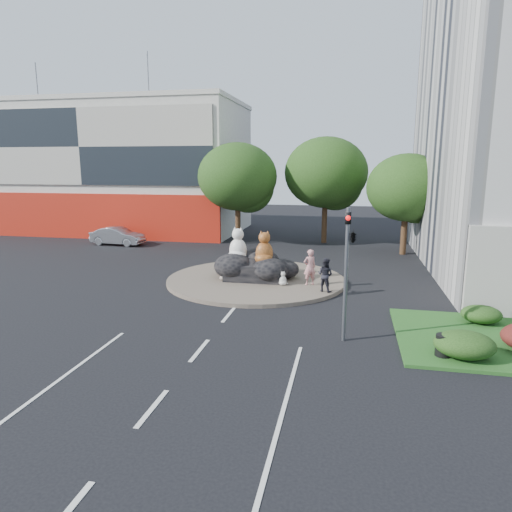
{
  "coord_description": "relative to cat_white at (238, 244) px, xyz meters",
  "views": [
    {
      "loc": [
        5.04,
        -14.52,
        6.5
      ],
      "look_at": [
        0.53,
        7.41,
        2.0
      ],
      "focal_mm": 32.0,
      "sensor_mm": 36.0,
      "label": 1
    }
  ],
  "objects": [
    {
      "name": "shophouse_block",
      "position": [
        -16.92,
        17.73,
        4.1
      ],
      "size": [
        25.2,
        12.3,
        17.4
      ],
      "color": "silver",
      "rests_on": "ground"
    },
    {
      "name": "traffic_light",
      "position": [
        6.18,
        -8.18,
        1.54
      ],
      "size": [
        0.44,
        1.24,
        5.0
      ],
      "color": "#595B60",
      "rests_on": "ground"
    },
    {
      "name": "parked_car",
      "position": [
        -12.46,
        9.24,
        -1.35
      ],
      "size": [
        4.54,
        1.84,
        1.47
      ],
      "primitive_type": "imported",
      "rotation": [
        0.0,
        0.0,
        1.5
      ],
      "color": "#989A9F",
      "rests_on": "ground"
    },
    {
      "name": "tree_mid",
      "position": [
        4.15,
        13.89,
        3.48
      ],
      "size": [
        6.84,
        6.84,
        8.76
      ],
      "color": "#382314",
      "rests_on": "ground"
    },
    {
      "name": "rock_plinth",
      "position": [
        1.08,
        -0.18,
        -1.43
      ],
      "size": [
        3.2,
        2.6,
        0.9
      ],
      "primitive_type": null,
      "color": "black",
      "rests_on": "roundabout_island"
    },
    {
      "name": "pedestrian_pink",
      "position": [
        4.17,
        -1.05,
        -0.92
      ],
      "size": [
        0.83,
        0.74,
        1.92
      ],
      "primitive_type": "imported",
      "rotation": [
        0.0,
        0.0,
        3.65
      ],
      "color": "tan",
      "rests_on": "roundabout_island"
    },
    {
      "name": "tree_left",
      "position": [
        -2.85,
        11.89,
        3.17
      ],
      "size": [
        6.46,
        6.46,
        8.27
      ],
      "color": "#382314",
      "rests_on": "ground"
    },
    {
      "name": "pedestrian_dark",
      "position": [
        5.05,
        -2.18,
        -1.03
      ],
      "size": [
        1.03,
        0.94,
        1.71
      ],
      "primitive_type": "imported",
      "rotation": [
        0.0,
        0.0,
        2.7
      ],
      "color": "black",
      "rests_on": "roundabout_island"
    },
    {
      "name": "ground",
      "position": [
        1.08,
        -10.18,
        -2.08
      ],
      "size": [
        120.0,
        120.0,
        0.0
      ],
      "primitive_type": "plane",
      "color": "black",
      "rests_on": "ground"
    },
    {
      "name": "litter_bin",
      "position": [
        9.42,
        -9.19,
        -1.59
      ],
      "size": [
        0.67,
        0.67,
        0.75
      ],
      "primitive_type": "cylinder",
      "rotation": [
        0.0,
        0.0,
        -0.29
      ],
      "color": "black",
      "rests_on": "grass_verge"
    },
    {
      "name": "kitten_calico",
      "position": [
        -0.59,
        -1.03,
        -1.48
      ],
      "size": [
        0.63,
        0.62,
        0.8
      ],
      "primitive_type": null,
      "rotation": [
        0.0,
        0.0,
        -0.69
      ],
      "color": "beige",
      "rests_on": "roundabout_island"
    },
    {
      "name": "tree_right",
      "position": [
        10.15,
        9.89,
        2.55
      ],
      "size": [
        5.7,
        5.7,
        7.3
      ],
      "color": "#382314",
      "rests_on": "ground"
    },
    {
      "name": "kitten_white",
      "position": [
        2.79,
        -1.41,
        -1.5
      ],
      "size": [
        0.61,
        0.59,
        0.77
      ],
      "primitive_type": null,
      "rotation": [
        0.0,
        0.0,
        0.56
      ],
      "color": "beige",
      "rests_on": "roundabout_island"
    },
    {
      "name": "roundabout_island",
      "position": [
        1.08,
        -0.18,
        -1.98
      ],
      "size": [
        10.0,
        10.0,
        0.2
      ],
      "primitive_type": "cylinder",
      "color": "brown",
      "rests_on": "ground"
    },
    {
      "name": "hedge_near_green",
      "position": [
        10.08,
        -9.18,
        -1.51
      ],
      "size": [
        2.0,
        1.6,
        0.9
      ],
      "primitive_type": "ellipsoid",
      "color": "#1B3912",
      "rests_on": "grass_verge"
    },
    {
      "name": "hedge_back_green",
      "position": [
        11.58,
        -5.38,
        -1.6
      ],
      "size": [
        1.6,
        1.28,
        0.72
      ],
      "primitive_type": "ellipsoid",
      "color": "#1B3912",
      "rests_on": "grass_verge"
    },
    {
      "name": "cat_white",
      "position": [
        0.0,
        0.0,
        0.0
      ],
      "size": [
        1.39,
        1.28,
        1.96
      ],
      "primitive_type": null,
      "rotation": [
        0.0,
        0.0,
        -0.25
      ],
      "color": "silver",
      "rests_on": "rock_plinth"
    },
    {
      "name": "cat_tabby",
      "position": [
        1.6,
        -0.45,
        -0.05
      ],
      "size": [
        1.37,
        1.28,
        1.86
      ],
      "primitive_type": null,
      "rotation": [
        0.0,
        0.0,
        0.33
      ],
      "color": "#B36425",
      "rests_on": "rock_plinth"
    }
  ]
}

